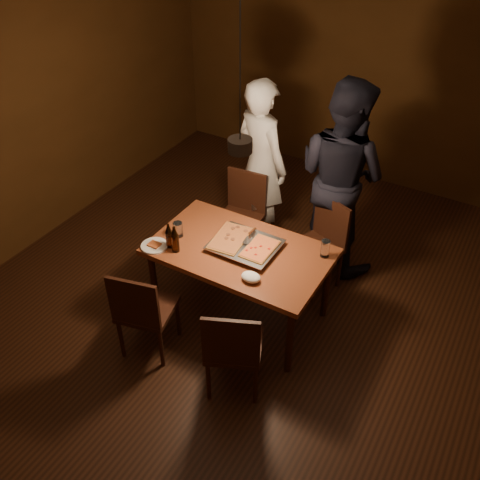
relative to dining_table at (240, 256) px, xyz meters
The scene contains 19 objects.
room_shell 0.73m from the dining_table, 59.02° to the right, with size 6.00×6.00×6.00m.
dining_table is the anchor object (origin of this frame).
chair_far_left 0.97m from the dining_table, 118.76° to the left, with size 0.45×0.45×0.49m.
chair_far_right 0.91m from the dining_table, 61.47° to the left, with size 0.55×0.55×0.49m.
chair_near_left 0.92m from the dining_table, 119.01° to the right, with size 0.51×0.51×0.49m.
chair_near_right 0.87m from the dining_table, 63.22° to the right, with size 0.55×0.55×0.49m.
pizza_tray 0.11m from the dining_table, 50.82° to the left, with size 0.55×0.45×0.05m, color silver.
pizza_meat 0.18m from the dining_table, 166.36° to the left, with size 0.26×0.41×0.02m, color maroon.
pizza_cheese 0.22m from the dining_table, 10.18° to the left, with size 0.22×0.35×0.02m, color gold.
spatula 0.15m from the dining_table, 73.22° to the left, with size 0.09×0.24×0.04m, color silver, non-canonical shape.
beer_bottle_a 0.62m from the dining_table, 153.66° to the right, with size 0.06×0.06×0.23m.
beer_bottle_b 0.57m from the dining_table, 147.77° to the right, with size 0.06×0.06×0.25m.
water_glass_left 0.59m from the dining_table, 169.61° to the right, with size 0.08×0.08×0.13m, color silver.
water_glass_right 0.72m from the dining_table, 23.38° to the left, with size 0.07×0.07×0.15m, color silver.
plate_slice 0.73m from the dining_table, 152.82° to the right, with size 0.23×0.23×0.03m.
napkin 0.41m from the dining_table, 47.35° to the right, with size 0.16×0.12×0.07m, color white.
diner_white 1.25m from the dining_table, 110.29° to the left, with size 0.65×0.42×1.77m, color white.
diner_dark 1.31m from the dining_table, 72.21° to the left, with size 0.93×0.73×1.92m, color black.
pendant_lamp 1.09m from the dining_table, 59.02° to the right, with size 0.18×0.18×1.10m.
Camera 1 is at (1.75, -2.99, 3.54)m, focal length 40.00 mm.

